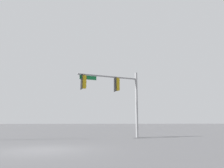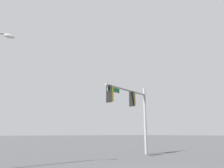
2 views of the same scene
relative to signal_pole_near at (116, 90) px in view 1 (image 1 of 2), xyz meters
name	(u,v)px [view 1 (image 1 of 2)]	position (x,y,z in m)	size (l,w,h in m)	color
ground_plane	(43,150)	(5.13, 7.65, -4.17)	(400.00, 400.00, 0.00)	#474749
signal_pole_near	(116,90)	(0.00, 0.00, 0.00)	(5.66, 1.63, 5.99)	gray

